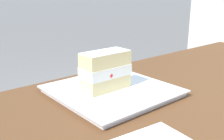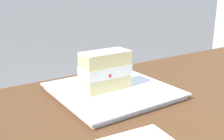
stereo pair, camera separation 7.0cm
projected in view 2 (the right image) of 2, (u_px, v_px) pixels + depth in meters
name	position (u px, v px, depth m)	size (l,w,h in m)	color
dessert_plate	(112.00, 91.00, 0.72)	(0.29, 0.29, 0.02)	white
cake_slice	(105.00, 70.00, 0.70)	(0.13, 0.07, 0.10)	#EAD18C
dessert_fork	(92.00, 78.00, 0.84)	(0.14, 0.12, 0.01)	silver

